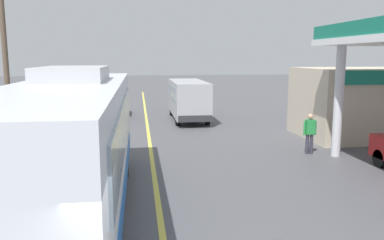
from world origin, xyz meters
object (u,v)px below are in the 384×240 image
at_px(minibus_opposing_lane, 188,97).
at_px(pedestrian_near_pump, 310,131).
at_px(car_trailing_behind_bus, 110,101).
at_px(coach_bus_main, 70,151).

xyz_separation_m(minibus_opposing_lane, pedestrian_near_pump, (3.80, -9.33, -0.54)).
bearing_deg(car_trailing_behind_bus, pedestrian_near_pump, -52.41).
xyz_separation_m(pedestrian_near_pump, car_trailing_behind_bus, (-8.75, 11.36, 0.08)).
bearing_deg(car_trailing_behind_bus, coach_bus_main, -89.22).
bearing_deg(minibus_opposing_lane, pedestrian_near_pump, -67.85).
relative_size(minibus_opposing_lane, car_trailing_behind_bus, 1.46).
height_order(minibus_opposing_lane, car_trailing_behind_bus, minibus_opposing_lane).
height_order(pedestrian_near_pump, car_trailing_behind_bus, car_trailing_behind_bus).
xyz_separation_m(coach_bus_main, pedestrian_near_pump, (8.52, 5.38, -0.79)).
xyz_separation_m(coach_bus_main, minibus_opposing_lane, (4.72, 14.71, -0.25)).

